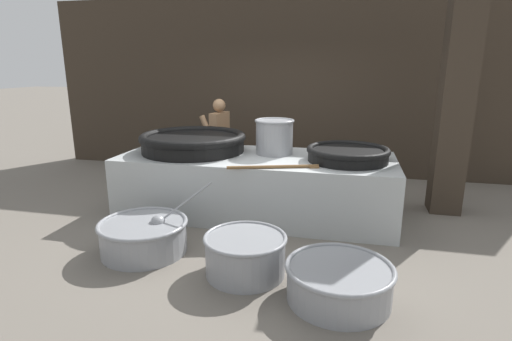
{
  "coord_description": "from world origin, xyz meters",
  "views": [
    {
      "loc": [
        1.23,
        -5.28,
        2.06
      ],
      "look_at": [
        0.0,
        0.0,
        0.63
      ],
      "focal_mm": 28.0,
      "sensor_mm": 36.0,
      "label": 1
    }
  ],
  "objects": [
    {
      "name": "ground_plane",
      "position": [
        0.0,
        0.0,
        0.0
      ],
      "size": [
        60.0,
        60.0,
        0.0
      ],
      "primitive_type": "plane",
      "color": "slate"
    },
    {
      "name": "back_wall",
      "position": [
        0.0,
        2.48,
        1.67
      ],
      "size": [
        9.5,
        0.24,
        3.34
      ],
      "primitive_type": "cube",
      "color": "#382D23",
      "rests_on": "ground_plane"
    },
    {
      "name": "support_pillar",
      "position": [
        2.64,
        0.7,
        1.67
      ],
      "size": [
        0.41,
        0.41,
        3.34
      ],
      "primitive_type": "cube",
      "color": "#382D23",
      "rests_on": "ground_plane"
    },
    {
      "name": "hearth_platform",
      "position": [
        0.0,
        0.0,
        0.42
      ],
      "size": [
        3.79,
        1.45,
        0.84
      ],
      "color": "#B2B7B7",
      "rests_on": "ground_plane"
    },
    {
      "name": "giant_wok_near",
      "position": [
        -0.96,
        0.09,
        0.98
      ],
      "size": [
        1.54,
        1.54,
        0.27
      ],
      "color": "black",
      "rests_on": "hearth_platform"
    },
    {
      "name": "giant_wok_far",
      "position": [
        1.24,
        -0.02,
        0.94
      ],
      "size": [
        1.08,
        1.08,
        0.19
      ],
      "color": "black",
      "rests_on": "hearth_platform"
    },
    {
      "name": "stock_pot",
      "position": [
        0.22,
        0.21,
        1.09
      ],
      "size": [
        0.56,
        0.56,
        0.49
      ],
      "color": "gray",
      "rests_on": "hearth_platform"
    },
    {
      "name": "stirring_paddle",
      "position": [
        0.42,
        -0.61,
        0.86
      ],
      "size": [
        1.1,
        0.41,
        0.04
      ],
      "rotation": [
        0.0,
        0.0,
        0.31
      ],
      "color": "brown",
      "rests_on": "hearth_platform"
    },
    {
      "name": "cook",
      "position": [
        -0.88,
        1.06,
        0.83
      ],
      "size": [
        0.4,
        0.59,
        1.53
      ],
      "rotation": [
        0.0,
        0.0,
        2.96
      ],
      "color": "#9E7551",
      "rests_on": "ground_plane"
    },
    {
      "name": "prep_bowl_vegetables",
      "position": [
        -0.95,
        -1.51,
        0.21
      ],
      "size": [
        1.22,
        1.0,
        0.79
      ],
      "color": "gray",
      "rests_on": "ground_plane"
    },
    {
      "name": "prep_bowl_meat",
      "position": [
        1.23,
        -1.99,
        0.19
      ],
      "size": [
        0.98,
        0.98,
        0.34
      ],
      "color": "gray",
      "rests_on": "ground_plane"
    },
    {
      "name": "prep_bowl_extra",
      "position": [
        0.29,
        -1.73,
        0.23
      ],
      "size": [
        0.84,
        0.84,
        0.41
      ],
      "color": "gray",
      "rests_on": "ground_plane"
    }
  ]
}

